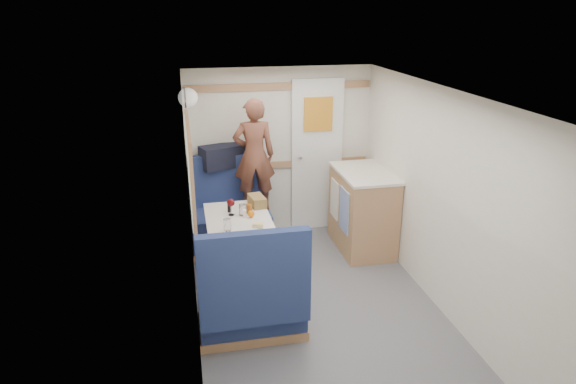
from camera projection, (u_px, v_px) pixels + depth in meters
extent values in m
plane|color=#515156|center=(330.00, 334.00, 4.39)|extent=(4.50, 4.50, 0.00)
plane|color=silver|center=(338.00, 100.00, 3.70)|extent=(4.50, 4.50, 0.00)
cube|color=silver|center=(280.00, 152.00, 6.12)|extent=(2.20, 0.02, 2.00)
cube|color=silver|center=(193.00, 239.00, 3.84)|extent=(0.02, 4.50, 2.00)
cube|color=silver|center=(461.00, 216.00, 4.26)|extent=(0.02, 4.50, 2.00)
cube|color=#A77A4B|center=(280.00, 165.00, 6.15)|extent=(2.15, 0.02, 0.08)
cube|color=#A77A4B|center=(280.00, 86.00, 5.83)|extent=(2.15, 0.02, 0.08)
cube|color=#9CA48B|center=(189.00, 168.00, 4.67)|extent=(0.04, 1.30, 0.72)
cube|color=white|center=(317.00, 156.00, 6.20)|extent=(0.62, 0.04, 1.86)
cube|color=orange|center=(318.00, 114.00, 5.99)|extent=(0.34, 0.03, 0.40)
cylinder|color=silver|center=(300.00, 157.00, 6.10)|extent=(0.04, 0.10, 0.04)
cube|color=white|center=(238.00, 220.00, 4.94)|extent=(0.62, 0.92, 0.04)
cylinder|color=silver|center=(240.00, 252.00, 5.06)|extent=(0.08, 0.08, 0.66)
cylinder|color=silver|center=(241.00, 282.00, 5.18)|extent=(0.36, 0.36, 0.03)
cube|color=navy|center=(232.00, 231.00, 5.84)|extent=(0.88, 0.50, 0.45)
cube|color=navy|center=(228.00, 188.00, 5.95)|extent=(0.88, 0.10, 0.80)
cube|color=#A77A4B|center=(232.00, 246.00, 5.91)|extent=(0.90, 0.52, 0.08)
cube|color=navy|center=(251.00, 307.00, 4.37)|extent=(0.88, 0.50, 0.45)
cube|color=navy|center=(255.00, 280.00, 3.97)|extent=(0.88, 0.10, 0.80)
cube|color=#A77A4B|center=(252.00, 326.00, 4.43)|extent=(0.90, 0.52, 0.08)
cube|color=#A77A4B|center=(227.00, 168.00, 5.91)|extent=(0.90, 0.14, 0.04)
sphere|color=white|center=(188.00, 98.00, 5.29)|extent=(0.20, 0.20, 0.20)
cube|color=#A77A4B|center=(363.00, 211.00, 5.82)|extent=(0.54, 0.90, 0.90)
cube|color=silver|center=(365.00, 173.00, 5.66)|extent=(0.56, 0.92, 0.03)
cube|color=#5972B2|center=(344.00, 211.00, 5.56)|extent=(0.01, 0.30, 0.48)
cube|color=silver|center=(335.00, 199.00, 5.90)|extent=(0.01, 0.28, 0.44)
imported|color=brown|center=(254.00, 155.00, 5.67)|extent=(0.47, 0.32, 1.27)
cube|color=black|center=(224.00, 156.00, 5.86)|extent=(0.58, 0.41, 0.25)
cube|color=white|center=(245.00, 225.00, 4.76)|extent=(0.30, 0.36, 0.02)
sphere|color=#E65D0A|center=(251.00, 214.00, 4.90)|extent=(0.07, 0.07, 0.07)
cube|color=#E7D185|center=(258.00, 225.00, 4.70)|extent=(0.11, 0.08, 0.03)
cylinder|color=white|center=(231.00, 215.00, 5.00)|extent=(0.06, 0.06, 0.01)
cylinder|color=white|center=(231.00, 210.00, 4.99)|extent=(0.01, 0.01, 0.10)
sphere|color=#4B080B|center=(231.00, 203.00, 4.96)|extent=(0.08, 0.08, 0.08)
cylinder|color=white|center=(227.00, 225.00, 4.64)|extent=(0.07, 0.07, 0.11)
cylinder|color=silver|center=(242.00, 210.00, 4.99)|extent=(0.07, 0.07, 0.11)
cylinder|color=#8C4A14|center=(249.00, 209.00, 5.04)|extent=(0.06, 0.06, 0.09)
cylinder|color=black|center=(229.00, 207.00, 5.07)|extent=(0.04, 0.04, 0.10)
cylinder|color=white|center=(245.00, 214.00, 4.92)|extent=(0.03, 0.03, 0.09)
cube|color=brown|center=(257.00, 201.00, 5.23)|extent=(0.17, 0.27, 0.10)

